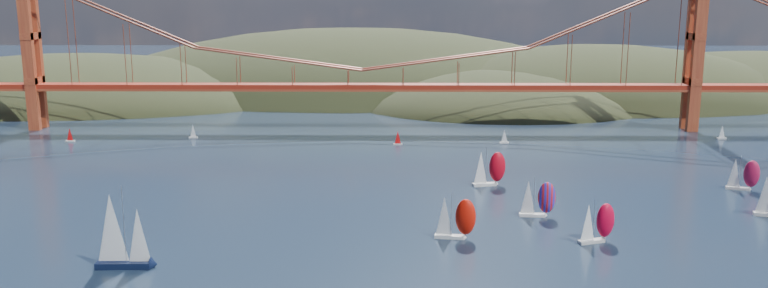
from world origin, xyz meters
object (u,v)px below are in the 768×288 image
sloop_navy (120,232)px  racer_5 (489,168)px  racer_3 (743,174)px  racer_1 (596,222)px  racer_rwb (537,198)px  racer_0 (454,217)px

sloop_navy → racer_5: (75.49, 59.96, -2.13)m
racer_3 → racer_5: size_ratio=0.88×
sloop_navy → racer_3: (140.23, 56.46, -2.69)m
racer_1 → racer_3: 63.76m
racer_5 → racer_rwb: size_ratio=1.10×
racer_0 → racer_5: (12.45, 42.76, 0.20)m
racer_1 → racer_3: size_ratio=1.02×
sloop_navy → racer_0: 65.38m
sloop_navy → racer_3: sloop_navy is taller
sloop_navy → racer_1: bearing=7.2°
racer_0 → racer_rwb: racer_0 is taller
sloop_navy → racer_3: 151.19m
racer_0 → racer_1: bearing=4.2°
sloop_navy → racer_rwb: sloop_navy is taller
racer_3 → sloop_navy: bearing=-142.0°
racer_1 → sloop_navy: bearing=169.7°
sloop_navy → racer_0: sloop_navy is taller
racer_0 → racer_3: (77.19, 39.26, -0.36)m
racer_1 → racer_rwb: racer_rwb is taller
racer_rwb → racer_1: bearing=-58.8°
sloop_navy → racer_0: (63.04, 17.20, -2.33)m
racer_0 → racer_5: bearing=82.2°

